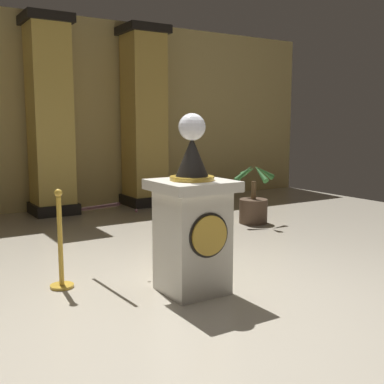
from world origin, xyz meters
TOP-DOWN VIEW (x-y plane):
  - ground_plane at (0.00, 0.00)m, footprint 12.65×12.65m
  - back_wall at (0.00, 5.38)m, footprint 12.65×0.16m
  - pedestal_clock at (-0.03, -0.06)m, footprint 0.72×0.72m
  - stanchion_near at (0.66, 0.87)m, footprint 0.24×0.24m
  - stanchion_far at (-1.10, 0.75)m, footprint 0.24×0.24m
  - velvet_rope at (-0.22, 0.81)m, footprint 0.98×0.95m
  - column_right at (1.90, 4.84)m, footprint 0.86×0.86m
  - column_centre_rear at (0.00, 4.84)m, footprint 0.82×0.82m
  - potted_palm_right at (2.60, 2.21)m, footprint 0.76×0.76m

SIDE VIEW (x-z plane):
  - ground_plane at x=0.00m, z-range 0.00..0.00m
  - potted_palm_right at x=2.60m, z-range -0.20..0.81m
  - stanchion_far at x=-1.10m, z-range -0.15..0.86m
  - stanchion_near at x=0.66m, z-range -0.16..0.88m
  - pedestal_clock at x=-0.03m, z-range -0.18..1.57m
  - velvet_rope at x=-0.22m, z-range 0.68..0.90m
  - column_right at x=1.90m, z-range -0.01..3.54m
  - column_centre_rear at x=0.00m, z-range -0.01..3.54m
  - back_wall at x=0.00m, z-range 0.00..3.71m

